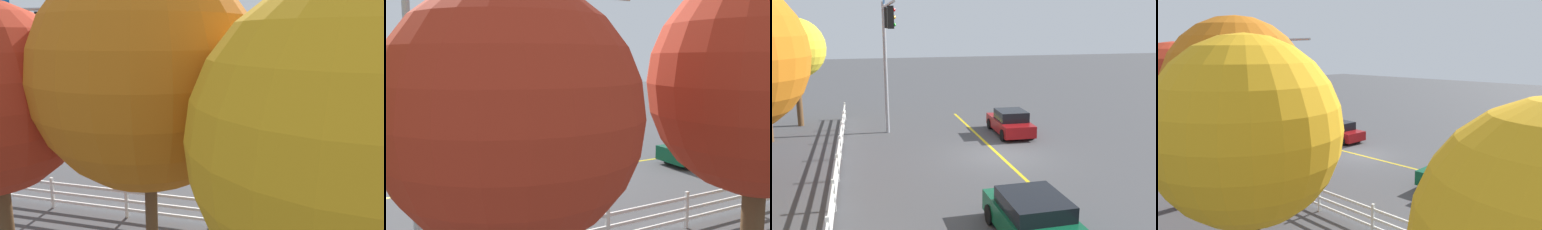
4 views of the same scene
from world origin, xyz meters
The scene contains 8 objects.
ground_plane centered at (0.00, 0.00, 0.00)m, with size 120.00×120.00×0.00m, color #444447.
lane_center_stripe centered at (-4.00, 0.00, 0.00)m, with size 28.00×0.16×0.01m, color gold.
signal_assembly centered at (3.97, 4.94, 5.29)m, with size 7.09×0.38×7.56m.
car_0 centered at (-8.06, 1.67, 0.68)m, with size 4.41×2.06×1.38m.
car_2 centered at (3.80, -1.88, 0.68)m, with size 4.14×1.97×1.43m.
white_rail_fence centered at (-3.00, 7.47, 0.60)m, with size 26.10×0.10×1.15m.
tree_4 centered at (-3.61, 10.44, 5.24)m, with size 5.04×5.04×7.77m.
tree_5 centered at (-7.44, 12.45, 4.62)m, with size 4.74×4.74×7.01m.
Camera 1 is at (-6.49, 17.84, 6.15)m, focal length 33.49 mm.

